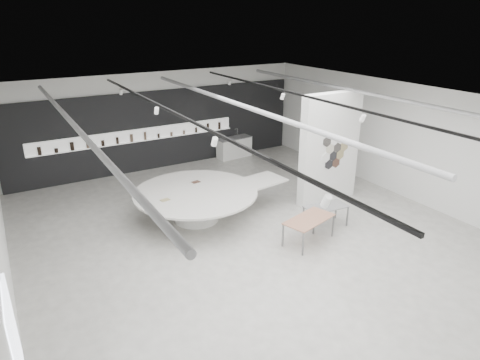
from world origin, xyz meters
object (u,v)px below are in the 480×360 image
display_island (198,201)px  sample_table_stone (326,208)px  partition_column (330,149)px  sample_table_wood (309,220)px  kitchen_counter (234,147)px

display_island → sample_table_stone: 3.78m
partition_column → sample_table_wood: bearing=-140.0°
partition_column → kitchen_counter: bearing=94.3°
display_island → sample_table_wood: size_ratio=3.13×
display_island → sample_table_stone: display_island is taller
partition_column → sample_table_wood: size_ratio=2.21×
partition_column → kitchen_counter: partition_column is taller
display_island → sample_table_wood: bearing=-62.1°
partition_column → kitchen_counter: 5.72m
sample_table_wood → kitchen_counter: size_ratio=1.02×
sample_table_wood → kitchen_counter: (1.89, 7.47, -0.20)m
partition_column → sample_table_stone: (-1.29, -1.46, -1.21)m
sample_table_stone → kitchen_counter: (0.88, 6.99, -0.15)m
sample_table_wood → display_island: bearing=126.1°
kitchen_counter → sample_table_wood: bearing=-109.3°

